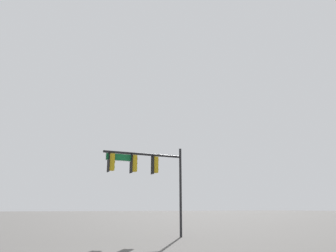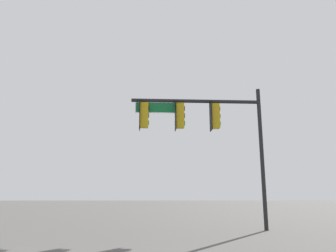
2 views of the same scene
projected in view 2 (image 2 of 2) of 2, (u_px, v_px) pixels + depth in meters
The scene contains 1 object.
signal_pole_near at pixel (198, 121), 14.26m from camera, with size 5.74×0.58×6.09m.
Camera 2 is at (-4.21, 4.99, 1.29)m, focal length 35.00 mm.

